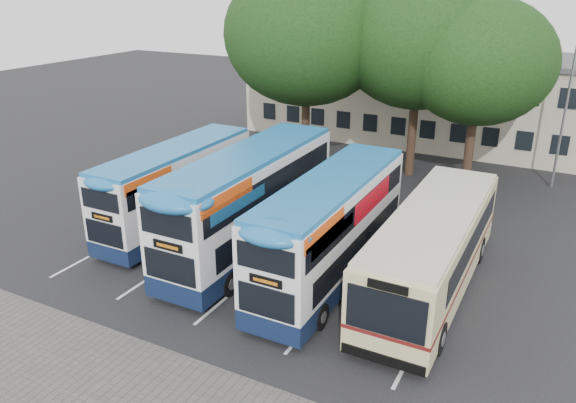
# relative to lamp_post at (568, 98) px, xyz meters

# --- Properties ---
(ground) EXTENTS (120.00, 120.00, 0.00)m
(ground) POSITION_rel_lamp_post_xyz_m (-6.00, -19.97, -5.08)
(ground) COLOR black
(ground) RESTS_ON ground
(bay_lines) EXTENTS (14.12, 11.00, 0.01)m
(bay_lines) POSITION_rel_lamp_post_xyz_m (-9.75, -14.97, -5.08)
(bay_lines) COLOR silver
(bay_lines) RESTS_ON ground
(depot_building) EXTENTS (32.40, 8.40, 6.20)m
(depot_building) POSITION_rel_lamp_post_xyz_m (-6.00, 7.02, -1.93)
(depot_building) COLOR #BEB499
(depot_building) RESTS_ON ground
(lamp_post) EXTENTS (0.25, 1.05, 9.06)m
(lamp_post) POSITION_rel_lamp_post_xyz_m (0.00, 0.00, 0.00)
(lamp_post) COLOR gray
(lamp_post) RESTS_ON ground
(tree_left) EXTENTS (9.50, 9.50, 12.06)m
(tree_left) POSITION_rel_lamp_post_xyz_m (-13.89, -3.36, 2.93)
(tree_left) COLOR black
(tree_left) RESTS_ON ground
(tree_mid) EXTENTS (9.12, 9.12, 11.78)m
(tree_mid) POSITION_rel_lamp_post_xyz_m (-7.80, -1.55, 2.81)
(tree_mid) COLOR black
(tree_mid) RESTS_ON ground
(tree_right) EXTENTS (7.76, 7.76, 10.27)m
(tree_right) POSITION_rel_lamp_post_xyz_m (-4.34, -2.38, 1.88)
(tree_right) COLOR black
(tree_right) RESTS_ON ground
(bus_dd_left) EXTENTS (2.27, 9.37, 3.90)m
(bus_dd_left) POSITION_rel_lamp_post_xyz_m (-15.26, -14.08, -2.93)
(bus_dd_left) COLOR #101D3D
(bus_dd_left) RESTS_ON ground
(bus_dd_mid) EXTENTS (2.58, 10.66, 4.44)m
(bus_dd_mid) POSITION_rel_lamp_post_xyz_m (-10.91, -14.76, -2.64)
(bus_dd_mid) COLOR #101D3D
(bus_dd_mid) RESTS_ON ground
(bus_dd_right) EXTENTS (2.42, 9.98, 4.16)m
(bus_dd_right) POSITION_rel_lamp_post_xyz_m (-6.95, -15.37, -2.80)
(bus_dd_right) COLOR #101D3D
(bus_dd_right) RESTS_ON ground
(bus_single) EXTENTS (2.77, 10.90, 3.25)m
(bus_single) POSITION_rel_lamp_post_xyz_m (-3.28, -14.37, -3.24)
(bus_single) COLOR #D0C38B
(bus_single) RESTS_ON ground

